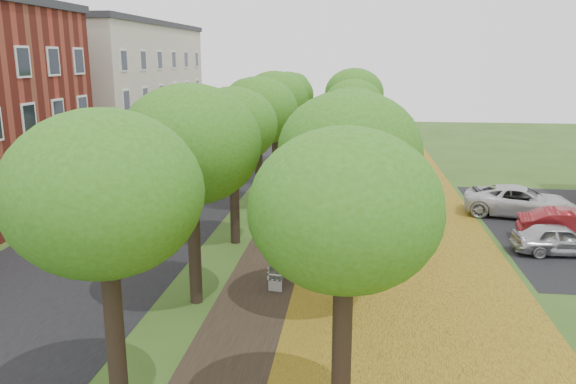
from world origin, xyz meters
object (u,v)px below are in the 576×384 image
(car_red, at_px, (572,227))
(car_grey, at_px, (517,201))
(bench, at_px, (280,272))
(car_silver, at_px, (560,239))
(car_white, at_px, (521,201))

(car_red, height_order, car_grey, car_red)
(bench, distance_m, car_silver, 11.54)
(car_silver, relative_size, car_red, 0.85)
(bench, xyz_separation_m, car_grey, (10.72, 10.50, 0.20))
(car_silver, relative_size, car_grey, 0.86)
(car_grey, distance_m, car_white, 0.66)
(car_grey, bearing_deg, car_white, 178.27)
(car_silver, bearing_deg, bench, 108.70)
(car_silver, distance_m, car_white, 5.59)
(car_white, bearing_deg, car_silver, -165.93)
(bench, height_order, car_grey, car_grey)
(bench, relative_size, car_red, 0.41)
(bench, height_order, car_red, car_red)
(car_silver, xyz_separation_m, car_grey, (0.00, 6.23, -0.01))
(car_white, bearing_deg, car_grey, 14.07)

